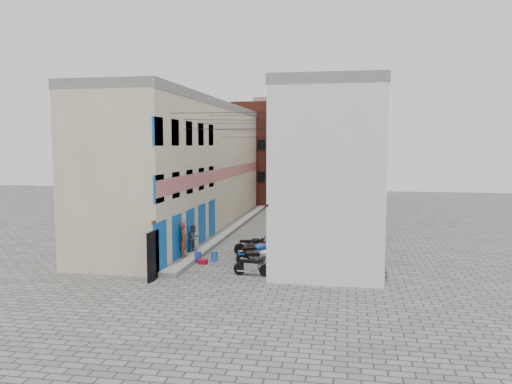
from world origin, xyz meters
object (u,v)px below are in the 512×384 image
Objects in this scene: motorcycle_g at (276,239)px; water_jug_far at (214,256)px; motorcycle_f at (273,242)px; water_jug_near at (198,257)px; red_crate at (203,262)px; person_b at (194,238)px; person_a at (184,240)px; motorcycle_d at (260,250)px; motorcycle_c at (256,252)px; motorcycle_a at (252,265)px; motorcycle_e at (252,244)px; motorcycle_b at (261,258)px.

water_jug_far is at bearing -63.06° from motorcycle_g.
motorcycle_f reaches higher than motorcycle_g.
red_crate is (0.36, -0.31, -0.15)m from water_jug_near.
motorcycle_g is 1.31× the size of person_b.
motorcycle_d is at bearing -80.17° from person_a.
motorcycle_c is at bearing -41.75° from motorcycle_f.
water_jug_near is 1.39× the size of red_crate.
person_a is 1.79m from water_jug_far.
motorcycle_a is 0.92× the size of motorcycle_f.
motorcycle_a is at bearing -35.86° from motorcycle_f.
motorcycle_c is at bearing 4.18° from water_jug_near.
motorcycle_c is at bearing -93.62° from person_a.
water_jug_near is (-3.39, -3.18, -0.29)m from motorcycle_f.
motorcycle_e is 2.17m from motorcycle_g.
person_b is at bearing -101.13° from motorcycle_f.
motorcycle_e is 3.55× the size of water_jug_near.
person_a reaches higher than person_b.
motorcycle_a is 3.21× the size of water_jug_near.
motorcycle_a reaches higher than water_jug_far.
person_a is (-3.97, 2.06, 0.63)m from motorcycle_a.
motorcycle_b reaches higher than motorcycle_g.
motorcycle_d is 3.72m from person_b.
motorcycle_c is 2.98m from motorcycle_f.
motorcycle_f is at bearing 168.49° from motorcycle_b.
motorcycle_f is 5.24m from person_a.
motorcycle_c is at bearing -172.48° from motorcycle_b.
red_crate is (1.02, -1.77, -0.84)m from person_b.
motorcycle_b is at bearing -12.54° from motorcycle_c.
motorcycle_g is 3.49× the size of water_jug_far.
water_jug_far is at bearing -51.40° from motorcycle_e.
motorcycle_c reaches higher than motorcycle_d.
water_jug_far reaches higher than red_crate.
motorcycle_d is 3.98m from person_a.
person_a is at bearing 163.49° from red_crate.
motorcycle_e reaches higher than red_crate.
motorcycle_g reaches higher than water_jug_near.
motorcycle_e is 4.92× the size of red_crate.
motorcycle_a is 0.98× the size of motorcycle_d.
motorcycle_e is 2.46m from water_jug_far.
person_b reaches higher than motorcycle_e.
motorcycle_e is at bearing -55.27° from person_b.
red_crate is at bearing -74.90° from motorcycle_d.
motorcycle_g is (0.44, 3.91, -0.07)m from motorcycle_c.
person_b is 2.66× the size of water_jug_far.
motorcycle_g is at bearing -35.93° from person_b.
motorcycle_a is 3.37m from red_crate.
person_b is at bearing -125.50° from motorcycle_a.
person_b is 1.91m from water_jug_far.
motorcycle_g reaches higher than water_jug_far.
motorcycle_d is 3.27× the size of water_jug_near.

